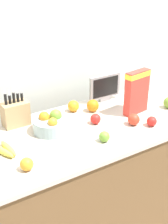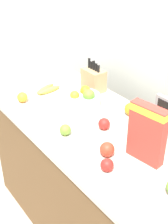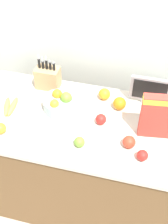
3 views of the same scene
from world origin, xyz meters
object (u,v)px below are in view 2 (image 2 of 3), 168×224
(cereal_box, at_px, (148,131))
(banana_bunch, at_px, (47,89))
(apple_rear, at_px, (107,149))
(apple_near_bananas, at_px, (107,165))
(apple_leftmost, at_px, (65,130))
(fruit_bowl, at_px, (84,99))
(orange_by_cereal, at_px, (131,109))
(knife_block, at_px, (93,80))
(orange_back_center, at_px, (22,97))
(orange_mid_left, at_px, (136,120))
(apple_front, at_px, (104,124))

(cereal_box, distance_m, banana_bunch, 0.98)
(apple_rear, height_order, apple_near_bananas, apple_rear)
(apple_leftmost, bearing_deg, banana_bunch, 159.81)
(fruit_bowl, relative_size, apple_leftmost, 3.39)
(cereal_box, xyz_separation_m, orange_by_cereal, (-0.37, 0.25, -0.13))
(knife_block, height_order, apple_rear, knife_block)
(knife_block, xyz_separation_m, fruit_bowl, (0.16, -0.20, -0.03))
(banana_bunch, distance_m, orange_by_cereal, 0.66)
(apple_rear, distance_m, orange_by_cereal, 0.46)
(banana_bunch, xyz_separation_m, orange_back_center, (0.04, -0.22, 0.02))
(orange_mid_left, distance_m, orange_by_cereal, 0.14)
(knife_block, distance_m, apple_front, 0.53)
(banana_bunch, distance_m, apple_leftmost, 0.58)
(orange_mid_left, bearing_deg, banana_bunch, -165.42)
(knife_block, distance_m, cereal_box, 0.85)
(apple_leftmost, bearing_deg, apple_rear, 13.52)
(apple_front, bearing_deg, banana_bunch, -178.34)
(orange_by_cereal, bearing_deg, cereal_box, -34.28)
(cereal_box, height_order, banana_bunch, cereal_box)
(knife_block, relative_size, cereal_box, 0.87)
(fruit_bowl, xyz_separation_m, apple_front, (0.30, -0.07, -0.02))
(banana_bunch, xyz_separation_m, orange_by_cereal, (0.60, 0.26, 0.02))
(knife_block, relative_size, apple_near_bananas, 4.03)
(apple_rear, xyz_separation_m, orange_mid_left, (-0.11, 0.32, 0.00))
(orange_by_cereal, bearing_deg, apple_front, -83.54)
(cereal_box, xyz_separation_m, apple_near_bananas, (-0.04, -0.22, -0.14))
(knife_block, xyz_separation_m, cereal_box, (0.79, -0.28, 0.09))
(orange_back_center, bearing_deg, apple_near_bananas, 0.70)
(banana_bunch, relative_size, apple_front, 2.78)
(orange_mid_left, bearing_deg, orange_by_cereal, 148.28)
(cereal_box, relative_size, fruit_bowl, 1.38)
(fruit_bowl, distance_m, orange_back_center, 0.43)
(apple_front, bearing_deg, cereal_box, -1.17)
(fruit_bowl, height_order, apple_rear, fruit_bowl)
(fruit_bowl, xyz_separation_m, orange_mid_left, (0.39, 0.10, -0.01))
(banana_bunch, xyz_separation_m, apple_front, (0.63, 0.02, 0.02))
(apple_rear, relative_size, orange_by_cereal, 0.95)
(cereal_box, distance_m, apple_leftmost, 0.49)
(apple_near_bananas, bearing_deg, banana_bunch, 167.40)
(cereal_box, distance_m, orange_mid_left, 0.33)
(fruit_bowl, bearing_deg, cereal_box, -6.73)
(knife_block, xyz_separation_m, orange_by_cereal, (0.43, -0.03, -0.04))
(apple_front, xyz_separation_m, apple_rear, (0.21, -0.15, 0.00))
(apple_near_bananas, bearing_deg, apple_front, 142.62)
(cereal_box, bearing_deg, orange_back_center, -174.26)
(apple_leftmost, height_order, orange_mid_left, orange_mid_left)
(fruit_bowl, height_order, orange_mid_left, fruit_bowl)
(fruit_bowl, bearing_deg, knife_block, 127.32)
(apple_rear, bearing_deg, apple_front, 143.92)
(apple_front, bearing_deg, apple_leftmost, -111.24)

